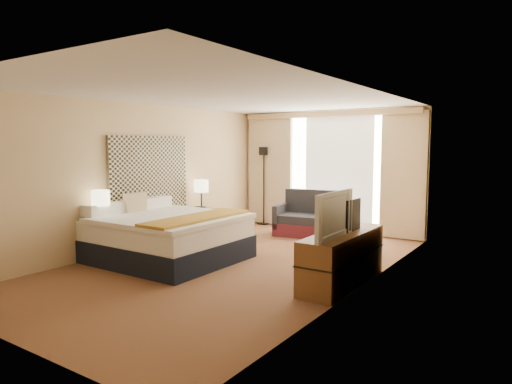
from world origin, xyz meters
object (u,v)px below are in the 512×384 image
Objects in this scene: bed at (167,236)px; floor_lamp at (264,170)px; media_dresser at (342,258)px; lamp_right at (201,187)px; desk_chair at (342,243)px; loveseat at (313,221)px; nightstand_right at (203,222)px; television at (327,214)px; lamp_left at (101,199)px; nightstand_left at (102,244)px.

bed is 3.83m from floor_lamp.
media_dresser is 3.99m from lamp_right.
media_dresser is at bearing -64.94° from desk_chair.
bed reaches higher than loveseat.
television is (3.65, -1.85, 0.72)m from nightstand_right.
media_dresser is 4.83m from floor_lamp.
lamp_right reaches higher than lamp_left.
bed is at bearing -167.47° from desk_chair.
lamp_left is (-0.30, -4.33, -0.27)m from floor_lamp.
desk_chair is 1.11× the size of television.
nightstand_left is 3.83m from desk_chair.
loveseat is (1.89, 3.78, 0.03)m from nightstand_left.
desk_chair is at bearing 18.88° from nightstand_left.
nightstand_right is at bearing 158.60° from media_dresser.
bed is (-2.89, -0.38, 0.04)m from media_dresser.
floor_lamp reaches higher than media_dresser.
nightstand_right is 0.25× the size of bed.
nightstand_right is at bearing 108.76° from lamp_right.
nightstand_left is 0.54× the size of television.
lamp_right is at bearing -154.47° from loveseat.
media_dresser is at bearing -21.40° from nightstand_right.
media_dresser is at bearing -44.14° from floor_lamp.
floor_lamp is 5.00m from television.
floor_lamp is at bearing 41.96° from television.
loveseat is at bearing 70.84° from bed.
lamp_right is 0.60× the size of television.
loveseat is 3.08m from desk_chair.
nightstand_left is 1.05m from bed.
lamp_right is at bearing 162.51° from desk_chair.
floor_lamp reaches higher than lamp_left.
loveseat is (1.89, 1.28, 0.03)m from nightstand_right.
floor_lamp is at bearing 80.82° from nightstand_right.
floor_lamp is (0.30, 4.35, 1.01)m from nightstand_left.
nightstand_right is 3.97m from media_dresser.
nightstand_left is 0.48× the size of desk_chair.
television is (-0.05, -0.40, 0.64)m from media_dresser.
bed is 2.13× the size of television.
bed reaches higher than nightstand_left.
lamp_left is at bearing -90.03° from nightstand_right.
television is (3.65, 0.65, 0.72)m from nightstand_left.
lamp_right reaches higher than nightstand_left.
bed is at bearing -66.06° from lamp_right.
nightstand_right is 0.92× the size of lamp_left.
lamp_left is at bearing -141.26° from bed.
bed reaches higher than media_dresser.
lamp_right is at bearing 159.29° from media_dresser.
loveseat is at bearing 123.55° from media_dresser.
lamp_left reaches higher than media_dresser.
nightstand_right is 0.75m from lamp_right.
lamp_right is at bearing 89.53° from nightstand_left.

